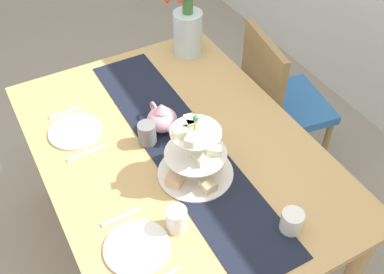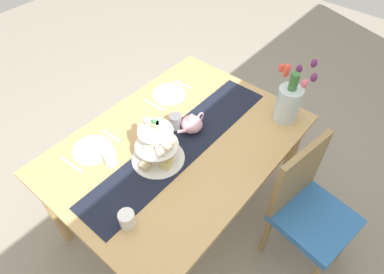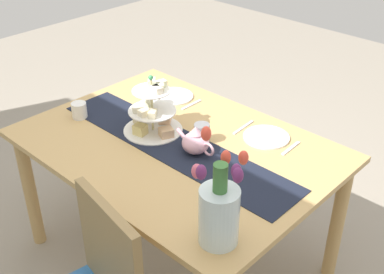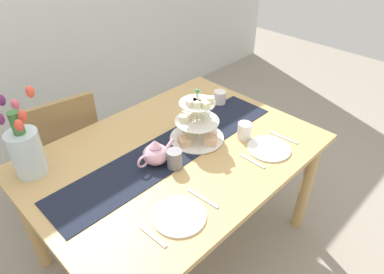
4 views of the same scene
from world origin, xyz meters
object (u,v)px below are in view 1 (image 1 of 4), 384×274
at_px(tulip_vase, 188,28).
at_px(fork_left, 65,112).
at_px(chair_left, 278,99).
at_px(teapot, 162,119).
at_px(mug_grey, 147,133).
at_px(dining_table, 177,163).
at_px(dinner_plate_left, 75,131).
at_px(fork_right, 121,217).
at_px(tiered_cake_stand, 195,157).
at_px(knife_left, 87,153).
at_px(cream_jug, 292,221).
at_px(dinner_plate_right, 137,247).
at_px(mug_white_text, 177,219).

bearing_deg(tulip_vase, fork_left, -77.47).
xyz_separation_m(chair_left, teapot, (0.15, -0.77, 0.31)).
height_order(fork_left, mug_grey, mug_grey).
bearing_deg(chair_left, dining_table, -70.04).
relative_size(teapot, dinner_plate_left, 1.04).
xyz_separation_m(fork_left, fork_right, (0.66, 0.00, 0.00)).
xyz_separation_m(teapot, tulip_vase, (-0.47, 0.38, 0.08)).
bearing_deg(tiered_cake_stand, dinner_plate_left, -143.45).
height_order(teapot, tulip_vase, tulip_vase).
height_order(dinner_plate_left, fork_left, dinner_plate_left).
relative_size(knife_left, fork_right, 1.13).
bearing_deg(tiered_cake_stand, knife_left, -132.64).
relative_size(tulip_vase, cream_jug, 5.19).
bearing_deg(dinner_plate_left, knife_left, 0.00).
xyz_separation_m(chair_left, dinner_plate_right, (0.64, -1.11, 0.25)).
relative_size(fork_left, mug_white_text, 1.58).
height_order(fork_left, knife_left, same).
bearing_deg(fork_left, mug_white_text, 11.43).
height_order(teapot, dinner_plate_left, teapot).
height_order(chair_left, dinner_plate_left, chair_left).
height_order(dining_table, cream_jug, cream_jug).
xyz_separation_m(teapot, dinner_plate_left, (-0.16, -0.34, -0.05)).
distance_m(fork_right, mug_white_text, 0.21).
relative_size(tiered_cake_stand, cream_jug, 3.58).
xyz_separation_m(cream_jug, fork_right, (-0.33, -0.51, -0.04)).
xyz_separation_m(tulip_vase, knife_left, (0.45, -0.72, -0.14)).
relative_size(dining_table, teapot, 6.28).
bearing_deg(dinner_plate_right, fork_left, 180.00).
bearing_deg(mug_grey, fork_right, -39.20).
bearing_deg(mug_grey, dinner_plate_left, -129.65).
height_order(tiered_cake_stand, mug_white_text, tiered_cake_stand).
height_order(tulip_vase, mug_white_text, tulip_vase).
bearing_deg(dining_table, tulip_vase, 147.64).
height_order(dining_table, knife_left, knife_left).
distance_m(tiered_cake_stand, fork_left, 0.70).
bearing_deg(chair_left, tiered_cake_stand, -59.96).
bearing_deg(dinner_plate_left, dining_table, 49.42).
relative_size(dinner_plate_left, mug_grey, 2.42).
distance_m(knife_left, fork_right, 0.37).
distance_m(chair_left, knife_left, 1.14).
distance_m(teapot, mug_grey, 0.10).
xyz_separation_m(teapot, knife_left, (-0.02, -0.34, -0.06)).
height_order(dining_table, teapot, teapot).
xyz_separation_m(tulip_vase, mug_grey, (0.51, -0.47, -0.09)).
height_order(teapot, fork_left, teapot).
height_order(fork_left, fork_right, same).
bearing_deg(mug_white_text, tulip_vase, 149.60).
distance_m(dinner_plate_left, mug_grey, 0.33).
bearing_deg(tulip_vase, knife_left, -57.94).
height_order(tulip_vase, fork_left, tulip_vase).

